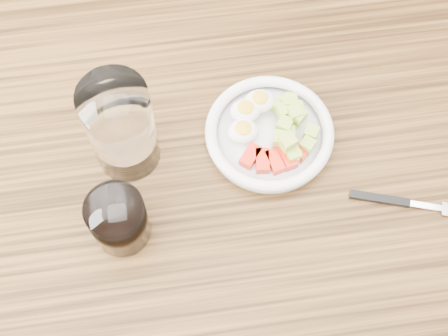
{
  "coord_description": "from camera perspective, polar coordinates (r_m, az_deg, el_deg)",
  "views": [
    {
      "loc": [
        -0.06,
        -0.34,
        1.59
      ],
      "look_at": [
        -0.01,
        0.01,
        0.8
      ],
      "focal_mm": 50.0,
      "sensor_mm": 36.0,
      "label": 1
    }
  ],
  "objects": [
    {
      "name": "dining_table",
      "position": [
        0.98,
        0.66,
        -3.57
      ],
      "size": [
        1.5,
        0.9,
        0.77
      ],
      "color": "brown",
      "rests_on": "ground"
    },
    {
      "name": "coffee_glass",
      "position": [
        0.83,
        -9.62,
        -4.71
      ],
      "size": [
        0.08,
        0.08,
        0.09
      ],
      "color": "white",
      "rests_on": "dining_table"
    },
    {
      "name": "bowl",
      "position": [
        0.91,
        4.15,
        3.35
      ],
      "size": [
        0.19,
        0.19,
        0.05
      ],
      "color": "white",
      "rests_on": "dining_table"
    },
    {
      "name": "fork",
      "position": [
        0.91,
        15.5,
        -2.96
      ],
      "size": [
        0.17,
        0.07,
        0.01
      ],
      "color": "black",
      "rests_on": "dining_table"
    },
    {
      "name": "water_glass",
      "position": [
        0.84,
        -9.4,
        3.72
      ],
      "size": [
        0.09,
        0.09,
        0.16
      ],
      "primitive_type": "cylinder",
      "color": "white",
      "rests_on": "dining_table"
    },
    {
      "name": "ground",
      "position": [
        1.63,
        0.41,
        -11.87
      ],
      "size": [
        4.0,
        4.0,
        0.0
      ],
      "primitive_type": "plane",
      "color": "brown",
      "rests_on": "ground"
    }
  ]
}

